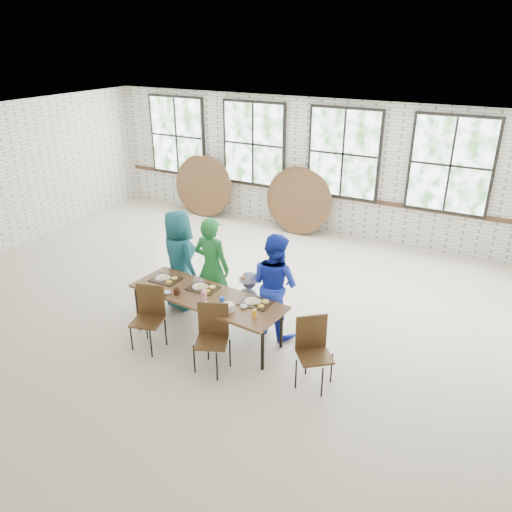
{
  "coord_description": "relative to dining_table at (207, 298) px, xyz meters",
  "views": [
    {
      "loc": [
        3.34,
        -5.91,
        4.24
      ],
      "look_at": [
        0.0,
        0.4,
        1.05
      ],
      "focal_mm": 35.0,
      "sensor_mm": 36.0,
      "label": 1
    }
  ],
  "objects": [
    {
      "name": "round_tops_leaning",
      "position": [
        -1.93,
        4.8,
        0.05
      ],
      "size": [
        4.28,
        0.47,
        1.48
      ],
      "color": "brown",
      "rests_on": "ground"
    },
    {
      "name": "chair_near_right",
      "position": [
        0.44,
        -0.54,
        -0.13
      ],
      "size": [
        0.55,
        0.54,
        0.95
      ],
      "rotation": [
        0.0,
        0.0,
        0.41
      ],
      "color": "#462E17",
      "rests_on": "ground"
    },
    {
      "name": "adult_teal",
      "position": [
        -0.95,
        0.65,
        0.16
      ],
      "size": [
        0.98,
        0.84,
        1.7
      ],
      "primitive_type": "imported",
      "rotation": [
        0.0,
        0.0,
        2.71
      ],
      "color": "#1A6565",
      "rests_on": "ground"
    },
    {
      "name": "chair_spare",
      "position": [
        1.77,
        -0.21,
        -0.13
      ],
      "size": [
        0.58,
        0.58,
        0.95
      ],
      "rotation": [
        0.0,
        0.0,
        0.68
      ],
      "color": "#462E17",
      "rests_on": "ground"
    },
    {
      "name": "adult_blue",
      "position": [
        0.8,
        0.65,
        0.12
      ],
      "size": [
        0.94,
        0.83,
        1.63
      ],
      "primitive_type": "imported",
      "rotation": [
        0.0,
        0.0,
        2.83
      ],
      "color": "#1A31B9",
      "rests_on": "ground"
    },
    {
      "name": "room",
      "position": [
        0.31,
        5.01,
        1.14
      ],
      "size": [
        12.0,
        12.0,
        12.0
      ],
      "color": "beige",
      "rests_on": "ground"
    },
    {
      "name": "adult_green",
      "position": [
        -0.32,
        0.65,
        0.16
      ],
      "size": [
        0.62,
        0.41,
        1.69
      ],
      "primitive_type": "imported",
      "rotation": [
        0.0,
        0.0,
        3.14
      ],
      "color": "#1D6E2E",
      "rests_on": "ground"
    },
    {
      "name": "toddler",
      "position": [
        0.36,
        0.65,
        -0.23
      ],
      "size": [
        0.63,
        0.41,
        0.91
      ],
      "primitive_type": "imported",
      "rotation": [
        0.0,
        0.0,
        3.26
      ],
      "color": "#1A133C",
      "rests_on": "ground"
    },
    {
      "name": "tabletop_clutter",
      "position": [
        0.09,
        -0.02,
        0.08
      ],
      "size": [
        2.03,
        0.62,
        0.11
      ],
      "color": "black",
      "rests_on": "dining_table"
    },
    {
      "name": "chair_near_left",
      "position": [
        -0.65,
        -0.53,
        -0.13
      ],
      "size": [
        0.52,
        0.51,
        0.95
      ],
      "rotation": [
        0.0,
        0.0,
        0.29
      ],
      "color": "#462E17",
      "rests_on": "ground"
    },
    {
      "name": "dining_table",
      "position": [
        0.0,
        0.0,
        0.0
      ],
      "size": [
        2.47,
        1.03,
        0.74
      ],
      "rotation": [
        0.0,
        0.0,
        -0.1
      ],
      "color": "brown",
      "rests_on": "ground"
    }
  ]
}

